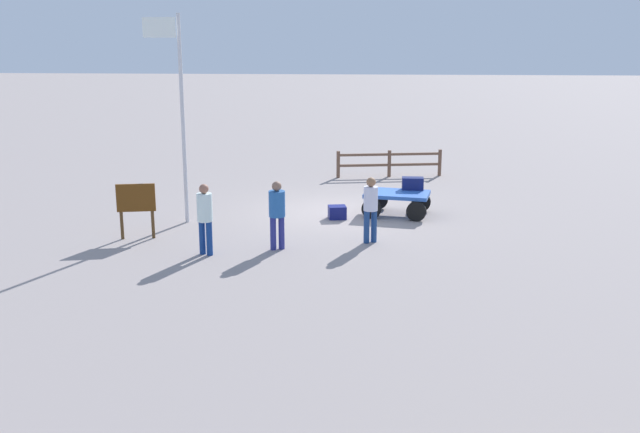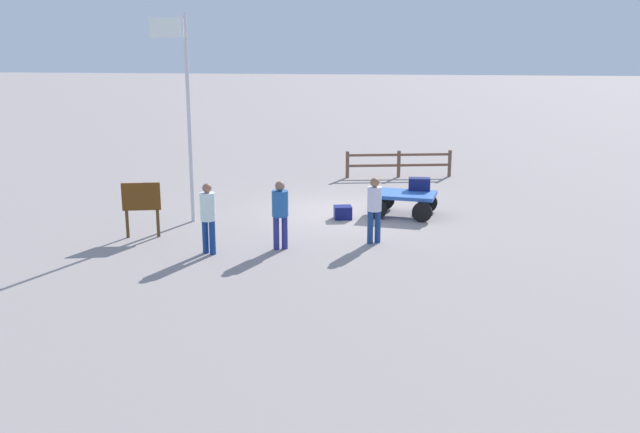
% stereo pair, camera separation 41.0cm
% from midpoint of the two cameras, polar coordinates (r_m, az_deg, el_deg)
% --- Properties ---
extents(ground_plane, '(120.00, 120.00, 0.00)m').
position_cam_midpoint_polar(ground_plane, '(20.87, 2.32, 0.30)').
color(ground_plane, gray).
extents(luggage_cart, '(1.94, 1.54, 0.63)m').
position_cam_midpoint_polar(luggage_cart, '(20.60, 6.87, 1.31)').
color(luggage_cart, '#2B5AB6').
rests_on(luggage_cart, ground).
extents(suitcase_olive, '(0.59, 0.32, 0.34)m').
position_cam_midpoint_polar(suitcase_olive, '(20.92, 8.13, 2.46)').
color(suitcase_olive, '#111950').
rests_on(suitcase_olive, luggage_cart).
extents(suitcase_maroon, '(0.53, 0.47, 0.35)m').
position_cam_midpoint_polar(suitcase_maroon, '(20.17, 2.33, 0.31)').
color(suitcase_maroon, navy).
rests_on(suitcase_maroon, ground).
extents(worker_lead, '(0.46, 0.46, 1.60)m').
position_cam_midpoint_polar(worker_lead, '(17.80, 4.82, 0.85)').
color(worker_lead, navy).
rests_on(worker_lead, ground).
extents(worker_trailing, '(0.49, 0.49, 1.62)m').
position_cam_midpoint_polar(worker_trailing, '(17.26, -2.38, 0.57)').
color(worker_trailing, navy).
rests_on(worker_trailing, ground).
extents(worker_supervisor, '(0.46, 0.46, 1.64)m').
position_cam_midpoint_polar(worker_supervisor, '(17.04, -7.86, 0.26)').
color(worker_supervisor, navy).
rests_on(worker_supervisor, ground).
extents(flagpole, '(0.99, 0.21, 5.37)m').
position_cam_midpoint_polar(flagpole, '(19.68, -9.70, 8.59)').
color(flagpole, silver).
rests_on(flagpole, ground).
extents(signboard, '(0.92, 0.23, 1.37)m').
position_cam_midpoint_polar(signboard, '(18.70, -12.85, 1.10)').
color(signboard, '#4C3319').
rests_on(signboard, ground).
extents(wooden_fence, '(3.62, 0.67, 0.91)m').
position_cam_midpoint_polar(wooden_fence, '(25.83, 6.48, 4.16)').
color(wooden_fence, brown).
rests_on(wooden_fence, ground).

